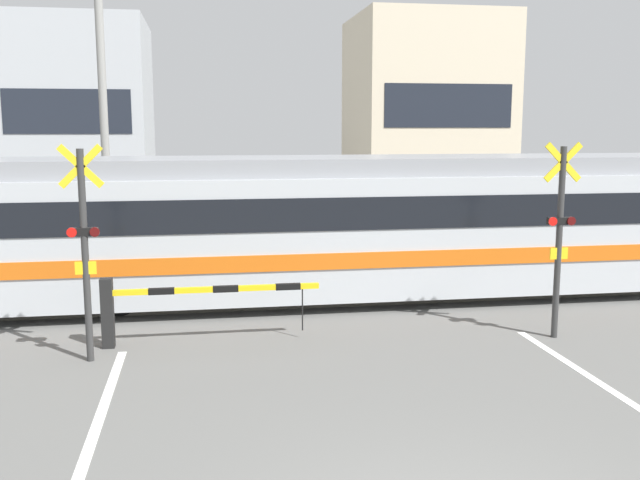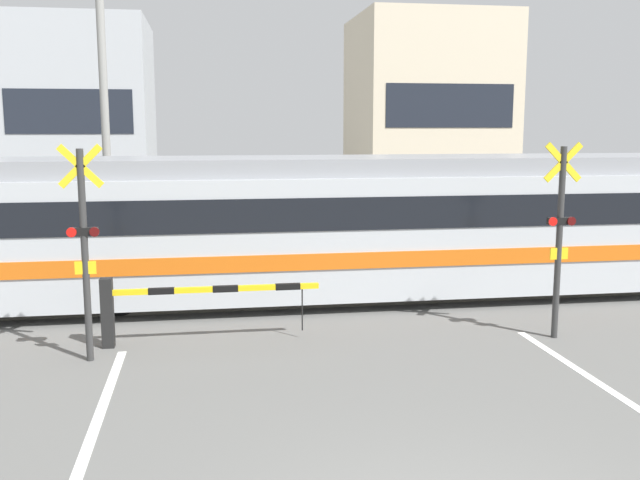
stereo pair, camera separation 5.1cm
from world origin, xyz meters
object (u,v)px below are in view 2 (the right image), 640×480
commuter_train (413,222)px  crossing_barrier_near (161,302)px  crossing_barrier_far (400,241)px  pedestrian (308,224)px  crossing_signal_left (84,243)px  crossing_signal_right (560,232)px

commuter_train → crossing_barrier_near: commuter_train is taller
crossing_barrier_far → pedestrian: 3.02m
commuter_train → crossing_signal_left: size_ratio=5.80×
pedestrian → crossing_barrier_far: bearing=-46.8°
commuter_train → crossing_signal_left: (-6.28, -3.46, 0.25)m
crossing_signal_left → pedestrian: 9.73m
crossing_barrier_far → crossing_signal_left: bearing=-137.2°
crossing_barrier_near → crossing_barrier_far: same height
crossing_barrier_near → crossing_signal_left: bearing=-148.4°
commuter_train → crossing_barrier_near: 5.96m
commuter_train → crossing_signal_right: (1.59, -3.46, 0.25)m
crossing_barrier_far → crossing_signal_left: (-6.78, -6.27, 1.13)m
commuter_train → crossing_signal_right: size_ratio=5.80×
crossing_signal_left → crossing_signal_right: (7.87, 0.00, 0.00)m
crossing_barrier_far → crossing_signal_left: 9.30m
commuter_train → pedestrian: (-1.56, 5.01, -0.67)m
commuter_train → crossing_barrier_near: (-5.19, -2.79, -0.88)m
commuter_train → crossing_barrier_far: size_ratio=5.39×
crossing_barrier_far → commuter_train: bearing=-100.1°
crossing_signal_right → crossing_barrier_near: bearing=174.4°
crossing_barrier_near → crossing_signal_right: size_ratio=1.08×
commuter_train → crossing_signal_left: 7.17m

